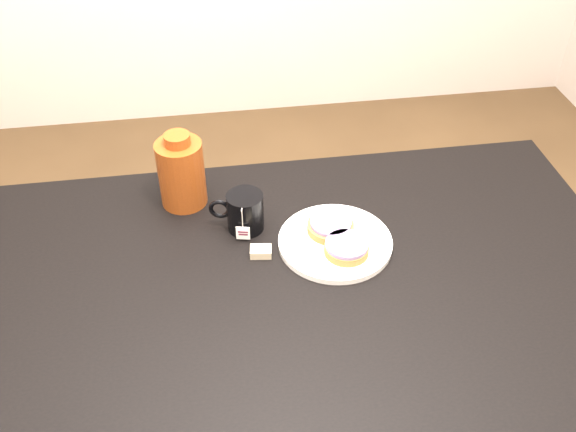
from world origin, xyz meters
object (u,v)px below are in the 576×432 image
at_px(mug, 244,212).
at_px(bagel_package, 181,172).
at_px(teabag_pouch, 261,252).
at_px(plate, 335,241).
at_px(bagel_back, 331,226).
at_px(bagel_front, 347,248).
at_px(table, 300,318).

height_order(mug, bagel_package, bagel_package).
bearing_deg(teabag_pouch, plate, 2.94).
xyz_separation_m(bagel_back, bagel_front, (0.02, -0.07, 0.00)).
height_order(table, bagel_back, bagel_back).
distance_m(teabag_pouch, bagel_package, 0.27).
bearing_deg(table, bagel_front, 35.92).
xyz_separation_m(table, bagel_front, (0.11, 0.08, 0.11)).
bearing_deg(plate, teabag_pouch, -177.06).
bearing_deg(teabag_pouch, bagel_back, 14.25).
distance_m(plate, bagel_back, 0.04).
distance_m(plate, teabag_pouch, 0.16).
bearing_deg(bagel_front, teabag_pouch, 169.30).
bearing_deg(bagel_back, bagel_package, 151.52).
bearing_deg(mug, bagel_package, 151.46).
bearing_deg(bagel_back, mug, 163.55).
distance_m(bagel_back, bagel_package, 0.36).
distance_m(bagel_back, teabag_pouch, 0.16).
bearing_deg(teabag_pouch, mug, 104.48).
bearing_deg(plate, bagel_back, 97.68).
distance_m(plate, bagel_package, 0.38).
relative_size(plate, bagel_back, 2.22).
bearing_deg(plate, table, -128.32).
bearing_deg(table, plate, 51.68).
distance_m(table, bagel_front, 0.18).
relative_size(table, bagel_front, 12.35).
relative_size(bagel_back, mug, 0.86).
relative_size(teabag_pouch, bagel_package, 0.25).
distance_m(mug, teabag_pouch, 0.10).
bearing_deg(plate, bagel_front, -70.71).
bearing_deg(bagel_package, mug, -41.63).
xyz_separation_m(mug, bagel_package, (-0.13, 0.12, 0.04)).
distance_m(bagel_front, bagel_package, 0.41).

